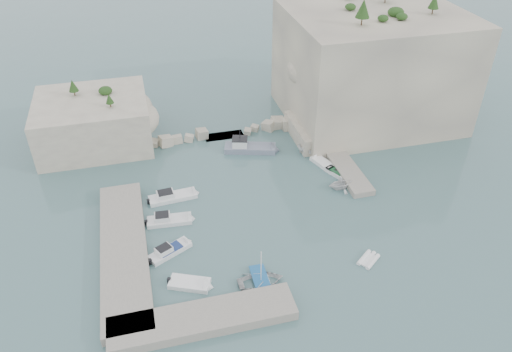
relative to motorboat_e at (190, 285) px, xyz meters
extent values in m
plane|color=#4A6D6F|center=(10.61, 7.43, 0.00)|extent=(400.00, 400.00, 0.00)
cube|color=beige|center=(33.61, 30.43, 8.50)|extent=(26.00, 22.00, 17.00)
cube|color=beige|center=(23.61, 25.43, 1.25)|extent=(8.00, 10.00, 2.50)
cube|color=beige|center=(-9.39, 32.43, 3.50)|extent=(16.00, 14.00, 7.00)
cube|color=#9E9689|center=(-6.39, 6.43, 0.55)|extent=(5.00, 24.00, 1.10)
cube|color=#9E9689|center=(0.61, -5.07, 0.55)|extent=(18.00, 4.00, 1.10)
cube|color=#9E9689|center=(24.11, 17.43, 0.40)|extent=(3.00, 16.00, 0.80)
cube|color=beige|center=(9.61, 29.43, 0.70)|extent=(28.00, 3.00, 1.40)
imported|color=silver|center=(7.28, -1.58, 0.00)|extent=(4.91, 3.54, 1.01)
imported|color=silver|center=(21.79, 12.05, 0.00)|extent=(3.62, 3.18, 1.81)
imported|color=silver|center=(21.04, 20.91, 0.00)|extent=(4.66, 3.51, 1.70)
cylinder|color=white|center=(7.28, -1.58, 2.60)|extent=(0.10, 0.10, 4.20)
cone|color=#1E4219|center=(28.61, 25.43, 19.27)|extent=(1.96, 1.96, 2.45)
cone|color=#1E4219|center=(40.61, 27.43, 18.82)|extent=(1.57, 1.57, 1.96)
cone|color=#1E4219|center=(-11.39, 34.43, 8.62)|extent=(1.40, 1.40, 1.75)
cone|color=#1E4219|center=(-6.39, 29.43, 8.30)|extent=(1.12, 1.12, 1.40)
camera|label=1|loc=(-2.29, -36.70, 39.18)|focal=35.00mm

